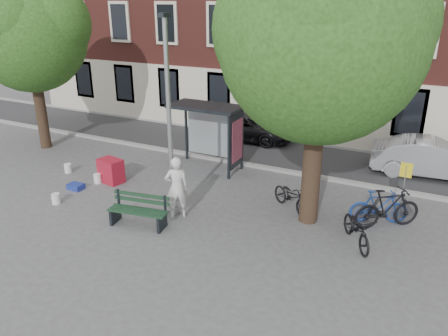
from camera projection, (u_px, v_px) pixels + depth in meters
ground at (174, 213)px, 14.07m from camera, size 90.00×90.00×0.00m
road at (258, 150)px, 19.89m from camera, size 40.00×4.00×0.01m
curb_near at (239, 163)px, 18.20m from camera, size 40.00×0.25×0.12m
curb_far at (274, 138)px, 21.53m from camera, size 40.00×0.25×0.12m
lamppost at (170, 130)px, 13.06m from camera, size 0.28×0.35×6.11m
tree_right at (322, 33)px, 11.49m from camera, size 5.76×5.60×8.20m
tree_left at (26, 30)px, 18.37m from camera, size 5.18×4.86×7.40m
bus_shelter at (216, 123)px, 17.04m from camera, size 2.85×1.45×2.62m
painter at (177, 187)px, 13.53m from camera, size 0.87×0.81×2.00m
bench at (139, 212)px, 13.21m from camera, size 1.91×0.90×0.94m
bike_a at (291, 196)px, 14.14m from camera, size 1.86×1.58×0.96m
bike_b at (379, 207)px, 13.32m from camera, size 1.82×1.15×1.06m
bike_c at (357, 229)px, 12.13m from camera, size 1.52×1.90×0.97m
bike_d at (388, 208)px, 13.00m from camera, size 2.02×1.76×1.26m
car_dark at (249, 127)px, 21.29m from camera, size 4.51×2.10×1.25m
car_silver at (432, 158)px, 16.79m from camera, size 4.58×2.01×1.46m
red_stand at (111, 171)px, 16.33m from camera, size 1.00×0.76×0.90m
blue_crate at (76, 186)px, 15.83m from camera, size 0.55×0.40×0.20m
bucket_a at (98, 179)px, 16.32m from camera, size 0.34×0.34×0.36m
bucket_b at (56, 199)px, 14.67m from camera, size 0.29×0.29×0.36m
bucket_c at (68, 168)px, 17.32m from camera, size 0.34×0.34×0.36m
notice_sign at (405, 180)px, 12.94m from camera, size 0.34×0.04×1.98m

